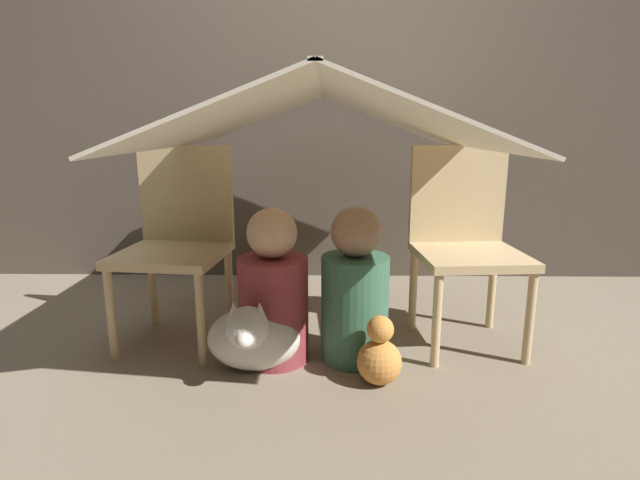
{
  "coord_description": "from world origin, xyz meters",
  "views": [
    {
      "loc": [
        0.03,
        -1.84,
        0.95
      ],
      "look_at": [
        0.0,
        0.23,
        0.48
      ],
      "focal_mm": 28.0,
      "sensor_mm": 36.0,
      "label": 1
    }
  ],
  "objects_px": {
    "chair_left": "(178,236)",
    "chair_right": "(465,237)",
    "dog": "(253,337)",
    "person_second": "(355,294)",
    "person_front": "(273,295)"
  },
  "relations": [
    {
      "from": "chair_right",
      "to": "dog",
      "type": "bearing_deg",
      "value": -163.83
    },
    {
      "from": "person_second",
      "to": "dog",
      "type": "relative_size",
      "value": 1.74
    },
    {
      "from": "chair_left",
      "to": "person_second",
      "type": "distance_m",
      "value": 0.83
    },
    {
      "from": "person_front",
      "to": "person_second",
      "type": "distance_m",
      "value": 0.33
    },
    {
      "from": "dog",
      "to": "person_front",
      "type": "bearing_deg",
      "value": 58.2
    },
    {
      "from": "person_second",
      "to": "chair_left",
      "type": "bearing_deg",
      "value": 164.7
    },
    {
      "from": "chair_right",
      "to": "person_front",
      "type": "relative_size",
      "value": 1.36
    },
    {
      "from": "chair_right",
      "to": "person_second",
      "type": "bearing_deg",
      "value": -161.04
    },
    {
      "from": "chair_left",
      "to": "chair_right",
      "type": "bearing_deg",
      "value": 6.18
    },
    {
      "from": "person_second",
      "to": "dog",
      "type": "xyz_separation_m",
      "value": [
        -0.4,
        -0.13,
        -0.14
      ]
    },
    {
      "from": "chair_right",
      "to": "dog",
      "type": "distance_m",
      "value": 1.01
    },
    {
      "from": "chair_left",
      "to": "person_front",
      "type": "relative_size",
      "value": 1.36
    },
    {
      "from": "person_second",
      "to": "dog",
      "type": "height_order",
      "value": "person_second"
    },
    {
      "from": "chair_left",
      "to": "chair_right",
      "type": "distance_m",
      "value": 1.27
    },
    {
      "from": "chair_left",
      "to": "person_second",
      "type": "bearing_deg",
      "value": -9.13
    }
  ]
}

